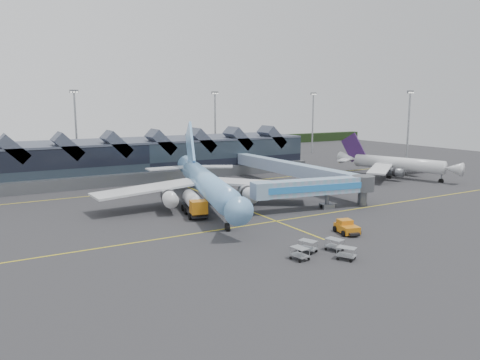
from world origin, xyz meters
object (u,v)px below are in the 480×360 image
jet_bridge (323,187)px  fuel_truck (194,203)px  regional_jet (394,163)px  main_airliner (205,182)px  pushback_tug (347,227)px

jet_bridge → fuel_truck: bearing=169.8°
regional_jet → fuel_truck: size_ratio=2.96×
regional_jet → main_airliner: bearing=169.0°
main_airliner → fuel_truck: bearing=-118.3°
pushback_tug → main_airliner: bearing=124.1°
main_airliner → fuel_truck: main_airliner is taller
regional_jet → fuel_truck: 62.00m
jet_bridge → fuel_truck: 23.20m
fuel_truck → pushback_tug: bearing=-43.7°
jet_bridge → pushback_tug: bearing=-107.5°
regional_jet → pushback_tug: bearing=-161.8°
fuel_truck → regional_jet: bearing=23.2°
main_airliner → fuel_truck: size_ratio=4.35×
fuel_truck → pushback_tug: 26.41m
main_airliner → jet_bridge: (17.14, -12.70, -0.53)m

